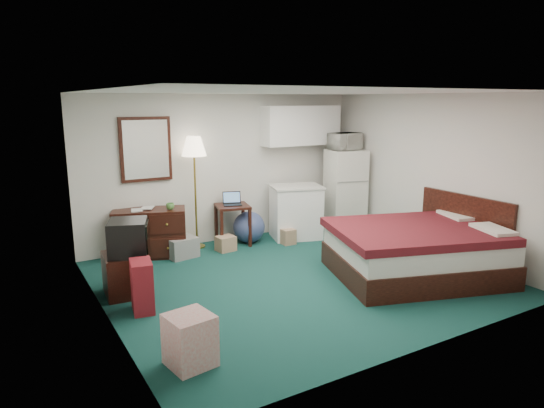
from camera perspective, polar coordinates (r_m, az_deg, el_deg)
floor at (r=6.74m, az=2.83°, el=-8.71°), size 5.00×4.50×0.01m
ceiling at (r=6.30m, az=3.07°, el=13.05°), size 5.00×4.50×0.01m
walls at (r=6.41m, az=2.95°, el=1.80°), size 5.01×4.51×2.50m
mirror at (r=7.81m, az=-14.64°, el=6.25°), size 0.80×0.06×1.00m
upper_cabinets at (r=8.85m, az=3.44°, el=9.21°), size 1.50×0.35×0.70m
headboard at (r=7.68m, az=21.66°, el=-2.67°), size 0.06×1.56×1.00m
dresser at (r=7.79m, az=-14.17°, el=-3.30°), size 1.20×0.84×0.75m
floor_lamp at (r=7.98m, az=-9.00°, el=1.28°), size 0.45×0.45×1.83m
desk at (r=8.21m, az=-4.64°, el=-2.43°), size 0.65×0.65×0.68m
exercise_ball at (r=8.30m, az=-2.72°, el=-2.73°), size 0.67×0.67×0.54m
kitchen_counter at (r=8.56m, az=2.83°, el=-1.01°), size 0.97×0.84×0.90m
fridge at (r=9.02m, az=8.59°, el=1.52°), size 0.76×0.76×1.52m
bed at (r=7.01m, az=16.56°, el=-5.41°), size 2.59×2.28×0.69m
tv_stand at (r=6.41m, az=-16.77°, el=-7.87°), size 0.56×0.61×0.52m
suitcase at (r=5.84m, az=-15.04°, el=-9.34°), size 0.29×0.41×0.60m
retail_box at (r=4.67m, az=-9.63°, el=-15.51°), size 0.44×0.44×0.49m
file_bin at (r=7.68m, az=-10.53°, el=-5.05°), size 0.49×0.40×0.31m
cardboard_box_a at (r=7.91m, az=-5.47°, el=-4.65°), size 0.31×0.27×0.24m
cardboard_box_b at (r=8.26m, az=1.80°, el=-3.80°), size 0.23×0.27×0.26m
laptop at (r=8.09m, az=-4.68°, el=0.59°), size 0.37×0.33×0.21m
crt_tv at (r=6.24m, az=-16.57°, el=-3.80°), size 0.61×0.64×0.43m
microwave at (r=8.89m, az=8.58°, el=7.52°), size 0.58×0.35×0.37m
book_a at (r=7.62m, az=-16.29°, el=0.01°), size 0.17×0.06×0.23m
book_b at (r=7.74m, az=-15.18°, el=0.35°), size 0.17×0.11×0.25m
mug at (r=7.60m, az=-11.88°, el=-0.17°), size 0.16×0.16×0.13m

